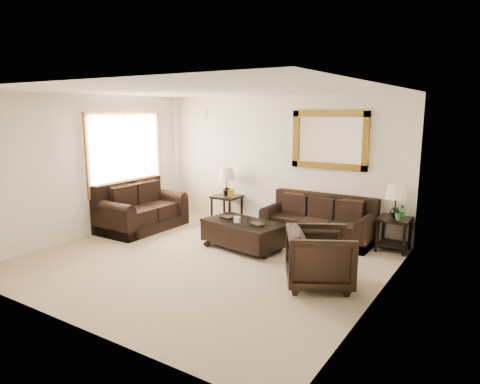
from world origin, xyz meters
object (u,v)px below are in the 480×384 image
Objects in this scene: sofa at (319,224)px; armchair at (320,255)px; end_table_right at (395,207)px; coffee_table at (243,232)px; loveseat at (140,211)px; end_table_left at (227,187)px.

sofa is 2.28× the size of armchair.
end_table_right is 0.76× the size of coffee_table.
loveseat is at bearing -163.92° from end_table_right.
end_table_right is (4.74, 1.37, 0.41)m from loveseat.
coffee_table is at bearing -46.51° from end_table_left.
end_table_left reaches higher than armchair.
sofa is at bearing -69.54° from loveseat.
loveseat is 2.48m from coffee_table.
coffee_table is at bearing -149.81° from end_table_right.
sofa is 1.53m from coffee_table.
end_table_right reaches higher than loveseat.
armchair is at bearing -14.50° from coffee_table.
end_table_right reaches higher than armchair.
loveseat is 1.89m from end_table_left.
sofa is at bearing -2.40° from end_table_left.
end_table_left is at bearing -179.89° from end_table_right.
armchair is (3.01, -2.13, -0.34)m from end_table_left.
armchair reaches higher than coffee_table.
loveseat reaches higher than sofa.
end_table_left reaches higher than sofa.
loveseat is at bearing -159.54° from sofa.
end_table_left is 0.78× the size of coffee_table.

